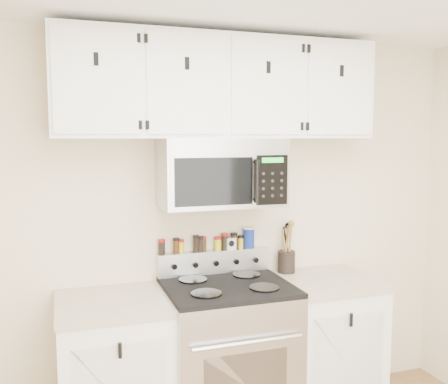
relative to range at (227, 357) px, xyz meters
name	(u,v)px	position (x,y,z in m)	size (l,w,h in m)	color
back_wall	(212,227)	(0.00, 0.32, 0.76)	(3.50, 0.01, 2.50)	beige
range	(227,357)	(0.00, 0.00, 0.00)	(0.76, 0.65, 1.10)	#B7B7BA
base_cabinet_left	(115,375)	(-0.69, 0.02, -0.03)	(0.64, 0.62, 0.92)	white
base_cabinet_right	(324,345)	(0.69, 0.02, -0.03)	(0.64, 0.62, 0.92)	white
microwave	(221,172)	(0.00, 0.13, 1.14)	(0.76, 0.44, 0.42)	#9E9EA3
upper_cabinets	(220,88)	(0.00, 0.15, 1.66)	(2.00, 0.35, 0.62)	white
utensil_crock	(286,260)	(0.51, 0.23, 0.52)	(0.12, 0.12, 0.35)	black
kitchen_timer	(230,243)	(0.11, 0.28, 0.65)	(0.07, 0.06, 0.08)	silver
salt_canister	(249,238)	(0.25, 0.28, 0.68)	(0.08, 0.08, 0.14)	navy
spice_jar_0	(162,247)	(-0.35, 0.28, 0.66)	(0.05, 0.05, 0.10)	black
spice_jar_1	(176,246)	(-0.25, 0.28, 0.66)	(0.04, 0.04, 0.10)	#432410
spice_jar_2	(181,246)	(-0.22, 0.28, 0.66)	(0.04, 0.04, 0.09)	gold
spice_jar_3	(196,243)	(-0.12, 0.28, 0.67)	(0.04, 0.04, 0.11)	black
spice_jar_4	(200,244)	(-0.09, 0.28, 0.66)	(0.04, 0.04, 0.10)	black
spice_jar_5	(203,244)	(-0.07, 0.28, 0.66)	(0.04, 0.04, 0.10)	#3A210E
spice_jar_6	(218,243)	(0.03, 0.28, 0.66)	(0.05, 0.05, 0.09)	gold
spice_jar_7	(225,241)	(0.08, 0.28, 0.67)	(0.05, 0.05, 0.11)	black
spice_jar_8	(234,241)	(0.14, 0.28, 0.67)	(0.05, 0.05, 0.11)	#3D1C0E
spice_jar_9	(241,242)	(0.19, 0.28, 0.66)	(0.04, 0.04, 0.09)	gold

